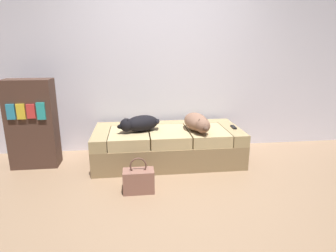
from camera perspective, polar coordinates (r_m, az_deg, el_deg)
name	(u,v)px	position (r m, az deg, el deg)	size (l,w,h in m)	color
ground_plane	(180,201)	(2.86, 2.55, -15.03)	(10.00, 10.00, 0.00)	#927256
back_wall	(162,52)	(4.10, -1.13, 14.74)	(6.40, 0.10, 2.80)	silver
couch	(168,145)	(3.72, -0.10, -3.86)	(1.89, 0.89, 0.44)	olive
dog_dark	(139,124)	(3.53, -5.82, 0.50)	(0.56, 0.40, 0.20)	black
dog_tan	(197,122)	(3.55, 5.93, 0.74)	(0.34, 0.63, 0.22)	#87604C
tv_remote	(233,127)	(3.78, 13.14, -0.22)	(0.04, 0.15, 0.02)	black
handbag	(139,180)	(2.99, -5.97, -10.91)	(0.32, 0.18, 0.38)	#865849
bookshelf	(32,124)	(3.85, -25.80, 0.41)	(0.56, 0.30, 1.10)	#482F25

